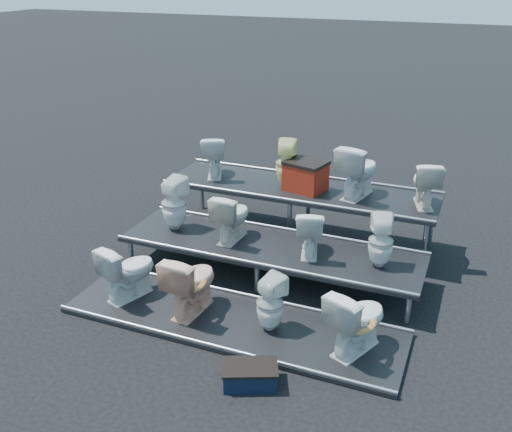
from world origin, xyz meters
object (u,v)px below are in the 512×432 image
at_px(toilet_2, 270,303).
at_px(toilet_3, 357,319).
at_px(toilet_6, 310,231).
at_px(toilet_11, 425,183).
at_px(toilet_0, 128,270).
at_px(toilet_1, 191,282).
at_px(toilet_7, 381,241).
at_px(toilet_5, 232,216).
at_px(toilet_10, 358,170).
at_px(toilet_8, 214,156).
at_px(toilet_4, 174,204).
at_px(step_stool, 250,376).
at_px(toilet_9, 286,163).
at_px(red_crate, 305,177).

xyz_separation_m(toilet_2, toilet_3, (1.02, 0.00, 0.04)).
bearing_deg(toilet_6, toilet_11, -150.09).
distance_m(toilet_0, toilet_2, 1.95).
xyz_separation_m(toilet_1, toilet_11, (2.39, 2.60, 0.74)).
relative_size(toilet_1, toilet_7, 1.14).
xyz_separation_m(toilet_5, toilet_10, (1.46, 1.30, 0.45)).
xyz_separation_m(toilet_0, toilet_1, (0.91, 0.00, 0.03)).
relative_size(toilet_6, toilet_8, 0.96).
bearing_deg(toilet_8, toilet_7, 133.32).
bearing_deg(toilet_4, step_stool, 144.43).
bearing_deg(toilet_10, toilet_0, 61.48).
relative_size(toilet_3, toilet_10, 0.98).
height_order(toilet_5, toilet_11, toilet_11).
relative_size(toilet_0, toilet_1, 0.93).
distance_m(toilet_3, toilet_10, 2.80).
xyz_separation_m(toilet_0, toilet_4, (-0.05, 1.30, 0.42)).
height_order(toilet_3, toilet_5, toilet_5).
height_order(toilet_9, step_stool, toilet_9).
relative_size(toilet_3, toilet_7, 1.12).
height_order(toilet_3, toilet_6, toilet_6).
height_order(toilet_1, toilet_5, toilet_5).
height_order(toilet_2, toilet_7, toilet_7).
height_order(toilet_1, toilet_2, toilet_1).
relative_size(toilet_3, toilet_9, 1.08).
distance_m(toilet_1, step_stool, 1.54).
xyz_separation_m(toilet_0, toilet_5, (0.87, 1.30, 0.37)).
height_order(toilet_6, toilet_9, toilet_9).
height_order(toilet_2, toilet_11, toilet_11).
xyz_separation_m(toilet_4, red_crate, (1.60, 1.23, 0.21)).
distance_m(toilet_7, toilet_9, 2.21).
xyz_separation_m(toilet_4, toilet_9, (1.26, 1.30, 0.37)).
bearing_deg(toilet_4, red_crate, -131.79).
bearing_deg(toilet_5, toilet_11, -148.91).
relative_size(toilet_1, step_stool, 1.45).
bearing_deg(toilet_6, toilet_10, -119.16).
distance_m(toilet_1, red_crate, 2.68).
relative_size(toilet_3, toilet_8, 1.16).
height_order(toilet_0, toilet_10, toilet_10).
bearing_deg(toilet_0, toilet_6, -128.14).
relative_size(toilet_0, toilet_10, 0.94).
relative_size(toilet_7, red_crate, 1.23).
bearing_deg(toilet_10, step_stool, 99.37).
xyz_separation_m(toilet_0, toilet_11, (3.30, 2.60, 0.76)).
distance_m(toilet_5, toilet_7, 2.08).
bearing_deg(step_stool, toilet_9, 80.41).
bearing_deg(toilet_0, toilet_3, -160.99).
relative_size(red_crate, step_stool, 1.03).
xyz_separation_m(toilet_1, toilet_3, (2.06, 0.00, -0.01)).
bearing_deg(toilet_11, step_stool, 55.23).
bearing_deg(toilet_4, toilet_8, -80.20).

